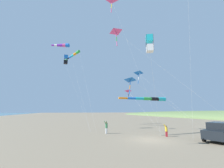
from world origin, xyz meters
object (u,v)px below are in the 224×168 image
at_px(kite_box_yellow_midlevel, 66,60).
at_px(kite_windsock_small_distant, 150,99).
at_px(kite_delta_checkered_midright, 112,0).
at_px(person_adult_flyer, 106,127).
at_px(kite_delta_blue_topmost, 128,91).
at_px(kite_delta_rainbow_low_near, 131,80).
at_px(person_child_green_jacket, 166,130).
at_px(parked_car, 220,131).
at_px(kite_delta_orange_high_right, 116,32).
at_px(kite_windsock_long_streamer_left, 63,45).
at_px(kite_windsock_red_high_left, 74,55).
at_px(kite_box_long_streamer_right, 150,44).
at_px(kite_delta_black_fish_shape, 138,73).

bearing_deg(kite_box_yellow_midlevel, kite_windsock_small_distant, -38.64).
bearing_deg(kite_delta_checkered_midright, kite_windsock_small_distant, -15.12).
xyz_separation_m(person_adult_flyer, kite_delta_checkered_midright, (0.21, -1.54, 18.59)).
bearing_deg(kite_delta_blue_topmost, kite_box_yellow_midlevel, 162.38).
distance_m(person_adult_flyer, kite_delta_rainbow_low_near, 8.98).
height_order(person_child_green_jacket, kite_delta_blue_topmost, kite_delta_blue_topmost).
distance_m(parked_car, person_child_green_jacket, 5.15).
bearing_deg(person_adult_flyer, parked_car, -42.57).
height_order(kite_windsock_small_distant, kite_delta_orange_high_right, kite_delta_orange_high_right).
distance_m(kite_delta_rainbow_low_near, kite_windsock_long_streamer_left, 26.44).
relative_size(kite_delta_rainbow_low_near, kite_windsock_red_high_left, 0.76).
bearing_deg(kite_box_long_streamer_right, kite_delta_rainbow_low_near, 111.00).
bearing_deg(kite_box_yellow_midlevel, parked_car, -43.71).
relative_size(kite_windsock_small_distant, kite_delta_rainbow_low_near, 0.88).
bearing_deg(kite_windsock_red_high_left, kite_windsock_small_distant, -53.79).
bearing_deg(kite_delta_checkered_midright, kite_windsock_long_streamer_left, 112.56).
height_order(kite_windsock_long_streamer_left, kite_windsock_red_high_left, kite_windsock_long_streamer_left).
distance_m(kite_windsock_small_distant, kite_delta_orange_high_right, 9.70).
bearing_deg(kite_delta_orange_high_right, kite_delta_black_fish_shape, 39.77).
xyz_separation_m(kite_delta_blue_topmost, kite_box_yellow_midlevel, (-10.34, 3.28, 5.52)).
bearing_deg(kite_windsock_red_high_left, kite_delta_blue_topmost, -39.74).
bearing_deg(kite_box_yellow_midlevel, kite_delta_orange_high_right, -60.01).
distance_m(kite_delta_rainbow_low_near, kite_delta_orange_high_right, 7.84).
height_order(kite_box_long_streamer_right, kite_box_yellow_midlevel, kite_box_yellow_midlevel).
relative_size(parked_car, person_child_green_jacket, 3.28).
xyz_separation_m(kite_delta_rainbow_low_near, kite_box_yellow_midlevel, (-5.59, 13.38, 6.11)).
relative_size(kite_delta_black_fish_shape, kite_windsock_long_streamer_left, 0.50).
relative_size(person_child_green_jacket, kite_windsock_long_streamer_left, 0.07).
bearing_deg(kite_delta_orange_high_right, kite_delta_blue_topmost, 54.09).
height_order(person_adult_flyer, kite_delta_orange_high_right, kite_delta_orange_high_right).
height_order(kite_windsock_small_distant, kite_delta_rainbow_low_near, kite_delta_rainbow_low_near).
xyz_separation_m(kite_delta_rainbow_low_near, kite_windsock_long_streamer_left, (-6.41, 22.23, 12.80)).
relative_size(kite_windsock_small_distant, kite_delta_blue_topmost, 1.51).
xyz_separation_m(kite_box_long_streamer_right, kite_windsock_long_streamer_left, (-7.20, 24.29, 10.00)).
bearing_deg(kite_box_yellow_midlevel, kite_delta_black_fish_shape, -22.72).
height_order(person_adult_flyer, kite_delta_checkered_midright, kite_delta_checkered_midright).
relative_size(kite_box_long_streamer_right, kite_delta_checkered_midright, 0.47).
bearing_deg(kite_box_long_streamer_right, kite_delta_orange_high_right, 97.40).
height_order(kite_windsock_small_distant, kite_delta_checkered_midright, kite_delta_checkered_midright).
xyz_separation_m(kite_delta_rainbow_low_near, kite_delta_orange_high_right, (0.05, 3.60, 6.97)).
height_order(kite_delta_rainbow_low_near, kite_box_yellow_midlevel, kite_box_yellow_midlevel).
bearing_deg(kite_delta_orange_high_right, kite_delta_checkered_midright, 83.86).
xyz_separation_m(parked_car, kite_windsock_small_distant, (-4.18, 5.69, 3.64)).
bearing_deg(person_child_green_jacket, parked_car, -50.40).
relative_size(kite_delta_orange_high_right, kite_delta_checkered_midright, 0.66).
bearing_deg(kite_delta_checkered_midright, kite_box_long_streamer_right, -86.67).
distance_m(parked_car, kite_windsock_small_distant, 7.94).
bearing_deg(kite_windsock_long_streamer_left, kite_box_long_streamer_right, -73.49).
xyz_separation_m(person_adult_flyer, kite_windsock_long_streamer_left, (-6.52, 14.65, 17.61)).
bearing_deg(person_adult_flyer, kite_box_yellow_midlevel, 134.52).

